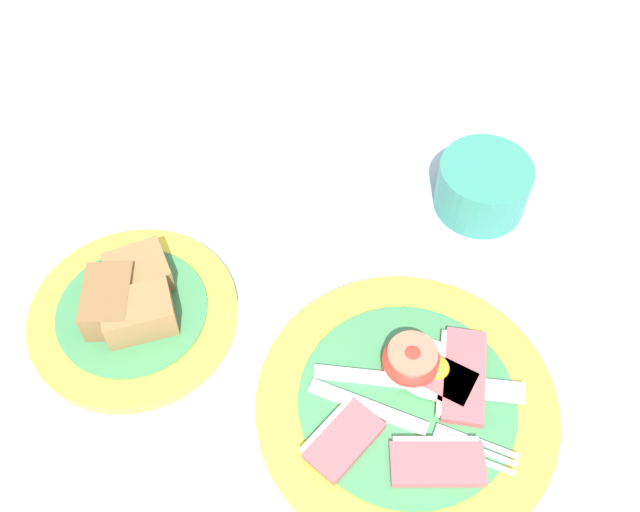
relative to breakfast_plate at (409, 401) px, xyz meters
name	(u,v)px	position (x,y,z in m)	size (l,w,h in m)	color
ground_plane	(282,364)	(-0.12, -0.01, -0.01)	(3.00, 3.00, 0.00)	#A3BCD1
breakfast_plate	(409,401)	(0.00, 0.00, 0.00)	(0.27, 0.27, 0.04)	yellow
bread_plate	(132,309)	(-0.27, -0.03, 0.01)	(0.20, 0.20, 0.05)	yellow
sugar_cup	(483,185)	(-0.02, 0.25, 0.02)	(0.10, 0.10, 0.06)	#337F6B
teaspoon_by_saucer	(331,235)	(-0.14, 0.14, -0.01)	(0.19, 0.09, 0.01)	silver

